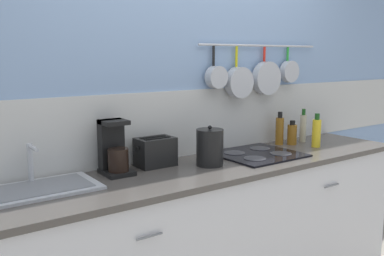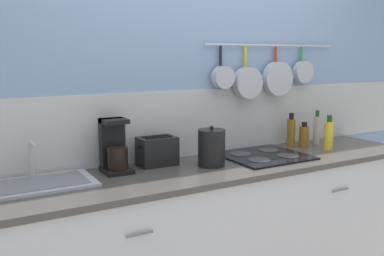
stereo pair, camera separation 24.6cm
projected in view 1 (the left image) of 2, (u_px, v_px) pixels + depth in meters
name	position (u px, v px, depth m)	size (l,w,h in m)	color
wall_back	(191.00, 101.00, 2.86)	(7.20, 0.15, 2.60)	#84A3CC
cabinet_base	(222.00, 236.00, 2.72)	(2.78, 0.58, 0.88)	silver
countertop	(223.00, 166.00, 2.64)	(2.82, 0.61, 0.03)	#4C4742
sink_basin	(38.00, 187.00, 2.11)	(0.57, 0.34, 0.22)	#B7BABF
coffee_maker	(114.00, 151.00, 2.40)	(0.15, 0.19, 0.31)	black
toaster	(155.00, 152.00, 2.57)	(0.24, 0.15, 0.18)	black
kettle	(210.00, 147.00, 2.58)	(0.16, 0.16, 0.25)	black
cooktop	(258.00, 154.00, 2.87)	(0.53, 0.49, 0.01)	black
bottle_cooking_wine	(280.00, 130.00, 3.19)	(0.06, 0.06, 0.25)	#8C5919
bottle_sesame_oil	(292.00, 134.00, 3.20)	(0.07, 0.07, 0.18)	#8C5919
bottle_vinegar	(316.00, 132.00, 3.11)	(0.06, 0.06, 0.25)	yellow
bottle_dish_soap	(303.00, 127.00, 3.29)	(0.05, 0.05, 0.26)	#BFB799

